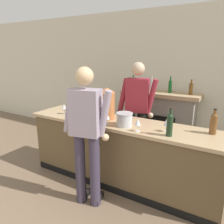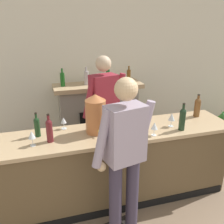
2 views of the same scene
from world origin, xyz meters
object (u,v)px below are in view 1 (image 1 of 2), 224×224
wine_bottle_rose_blush (170,124)px  wine_bottle_cabernet_heavy (75,106)px  wine_bottle_merlot_tall (76,104)px  wine_glass_by_dispenser (107,117)px  wine_glass_front_right (95,106)px  person_customer (86,133)px  person_bartender (137,111)px  wine_bottle_port_short (214,123)px  wine_glass_near_bucket (167,122)px  wine_glass_front_left (64,107)px  ice_bucket_steel (124,119)px  fireplace_stone (159,121)px  copper_dispenser (107,103)px  wine_glass_back_row (138,123)px

wine_bottle_rose_blush → wine_bottle_cabernet_heavy: wine_bottle_rose_blush is taller
wine_bottle_merlot_tall → wine_glass_by_dispenser: 0.89m
wine_bottle_cabernet_heavy → wine_glass_front_right: 0.35m
person_customer → person_bartender: 1.22m
wine_bottle_port_short → wine_glass_near_bucket: 0.55m
wine_glass_by_dispenser → wine_glass_front_left: wine_glass_front_left is taller
person_bartender → wine_bottle_cabernet_heavy: bearing=-140.8°
person_customer → wine_bottle_merlot_tall: (-0.79, 0.75, 0.11)m
wine_bottle_merlot_tall → wine_glass_by_dispenser: size_ratio=1.79×
person_customer → person_bartender: (0.12, 1.21, 0.01)m
wine_bottle_rose_blush → wine_glass_front_left: 1.73m
person_customer → wine_bottle_cabernet_heavy: 0.89m
person_bartender → wine_glass_near_bucket: size_ratio=10.16×
ice_bucket_steel → wine_glass_near_bucket: bearing=7.4°
fireplace_stone → copper_dispenser: fireplace_stone is taller
ice_bucket_steel → wine_bottle_merlot_tall: 1.08m
wine_bottle_merlot_tall → ice_bucket_steel: bearing=-13.8°
ice_bucket_steel → wine_glass_back_row: (0.24, -0.10, 0.02)m
copper_dispenser → ice_bucket_steel: (0.38, -0.17, -0.14)m
wine_glass_front_left → wine_bottle_cabernet_heavy: bearing=14.2°
wine_bottle_merlot_tall → person_customer: bearing=-43.8°
wine_glass_front_right → fireplace_stone: bearing=59.1°
wine_glass_back_row → wine_glass_front_left: wine_glass_front_left is taller
wine_bottle_port_short → wine_bottle_merlot_tall: size_ratio=1.10×
wine_bottle_cabernet_heavy → wine_glass_back_row: bearing=-8.9°
wine_bottle_rose_blush → wine_bottle_cabernet_heavy: size_ratio=1.05×
wine_bottle_port_short → wine_bottle_cabernet_heavy: bearing=-174.3°
wine_bottle_rose_blush → wine_bottle_merlot_tall: (-1.67, 0.31, -0.02)m
wine_bottle_rose_blush → wine_bottle_port_short: (0.43, 0.33, -0.01)m
wine_glass_front_right → person_customer: bearing=-61.2°
ice_bucket_steel → wine_glass_front_right: bearing=153.0°
copper_dispenser → wine_glass_back_row: copper_dispenser is taller
wine_glass_back_row → wine_bottle_rose_blush: bearing=6.6°
ice_bucket_steel → wine_glass_by_dispenser: bearing=-160.6°
wine_bottle_rose_blush → wine_glass_front_right: wine_bottle_rose_blush is taller
person_customer → wine_glass_near_bucket: person_customer is taller
person_bartender → ice_bucket_steel: size_ratio=8.01×
wine_glass_front_left → wine_glass_near_bucket: bearing=1.3°
person_customer → wine_glass_back_row: (0.50, 0.40, 0.10)m
wine_glass_front_left → ice_bucket_steel: bearing=-1.8°
fireplace_stone → wine_glass_near_bucket: 1.67m
wine_glass_front_right → person_bartender: bearing=29.4°
wine_glass_back_row → person_customer: bearing=-141.3°
person_bartender → wine_bottle_merlot_tall: person_bartender is taller
person_bartender → wine_glass_front_right: bearing=-150.6°
person_customer → wine_bottle_rose_blush: (0.88, 0.44, 0.14)m
wine_bottle_port_short → wine_glass_back_row: bearing=-155.2°
wine_glass_back_row → wine_glass_front_right: 1.09m
wine_glass_by_dispenser → wine_bottle_rose_blush: bearing=1.7°
ice_bucket_steel → wine_glass_front_right: (-0.74, 0.38, 0.01)m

